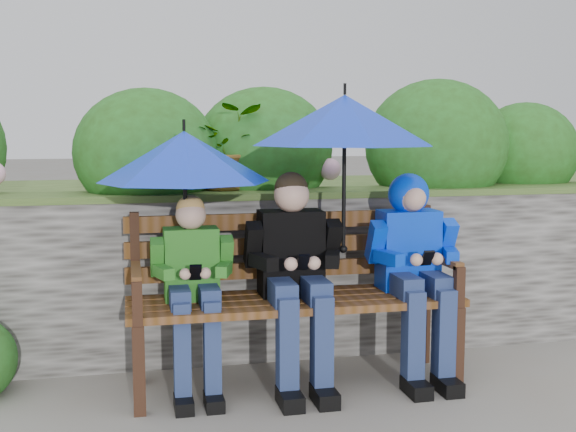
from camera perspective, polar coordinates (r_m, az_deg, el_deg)
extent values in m
plane|color=gray|center=(3.96, 0.32, -13.94)|extent=(60.00, 60.00, 0.00)
cube|color=#3E3C38|center=(4.53, -1.80, -4.67)|extent=(8.00, 0.40, 1.00)
cube|color=#2F4C1B|center=(4.45, -1.82, 1.77)|extent=(8.00, 0.42, 0.04)
cube|color=#2F4C1B|center=(5.70, -4.06, -2.45)|extent=(8.00, 2.00, 0.96)
ellipsoid|color=#244A17|center=(4.49, -11.14, 4.91)|extent=(0.87, 0.70, 0.79)
ellipsoid|color=#244A17|center=(4.72, -1.91, 5.25)|extent=(0.90, 0.72, 0.81)
ellipsoid|color=#244A17|center=(4.99, 11.69, 5.49)|extent=(0.99, 0.79, 0.89)
ellipsoid|color=#244A17|center=(5.45, 18.19, 4.79)|extent=(0.79, 0.63, 0.71)
sphere|color=#F0A9CC|center=(4.64, 3.33, 3.71)|extent=(0.14, 0.14, 0.14)
imported|color=#244A17|center=(4.50, -4.93, 5.44)|extent=(0.48, 0.41, 0.53)
imported|color=#244A17|center=(4.93, 12.82, 5.70)|extent=(0.32, 0.32, 0.58)
cube|color=#321D12|center=(3.71, -11.70, -11.88)|extent=(0.06, 0.06, 0.45)
cube|color=#321D12|center=(4.14, -11.80, -9.85)|extent=(0.06, 0.06, 0.45)
cube|color=#321D12|center=(4.09, 13.22, -10.11)|extent=(0.06, 0.06, 0.45)
cube|color=#321D12|center=(4.48, 10.67, -8.50)|extent=(0.06, 0.06, 0.45)
cube|color=#593514|center=(3.77, 1.30, -7.47)|extent=(1.82, 0.10, 0.04)
cube|color=#593514|center=(3.89, 0.83, -7.00)|extent=(1.82, 0.10, 0.04)
cube|color=#593514|center=(4.02, 0.40, -6.55)|extent=(1.82, 0.10, 0.04)
cube|color=#593514|center=(4.14, -0.01, -6.14)|extent=(1.82, 0.10, 0.04)
cube|color=#321D12|center=(4.05, -11.98, -3.26)|extent=(0.05, 0.05, 0.50)
cube|color=#593514|center=(3.81, -11.92, -4.36)|extent=(0.05, 0.47, 0.04)
cube|color=#321D12|center=(3.61, -11.83, -6.79)|extent=(0.05, 0.05, 0.22)
cube|color=#321D12|center=(4.40, 10.71, -2.40)|extent=(0.05, 0.05, 0.50)
cube|color=#593514|center=(4.18, 12.04, -3.35)|extent=(0.05, 0.47, 0.04)
cube|color=#321D12|center=(4.00, 13.35, -5.47)|extent=(0.05, 0.05, 0.22)
cube|color=#593514|center=(4.17, -0.18, -4.21)|extent=(1.82, 0.04, 0.09)
cube|color=#593514|center=(4.14, -0.18, -2.29)|extent=(1.82, 0.04, 0.09)
cube|color=#593514|center=(4.12, -0.18, -0.36)|extent=(1.82, 0.04, 0.09)
cube|color=#226A18|center=(3.92, -7.65, -3.76)|extent=(0.29, 0.17, 0.39)
sphere|color=tan|center=(3.86, -7.69, 0.10)|extent=(0.16, 0.16, 0.16)
sphere|color=#C79346|center=(3.86, -7.71, 0.53)|extent=(0.15, 0.15, 0.15)
cube|color=navy|center=(3.81, -8.59, -6.30)|extent=(0.10, 0.27, 0.10)
cube|color=navy|center=(3.75, -8.36, -10.83)|extent=(0.08, 0.09, 0.55)
cube|color=black|center=(3.78, -8.24, -14.50)|extent=(0.09, 0.19, 0.07)
cube|color=navy|center=(3.82, -6.29, -6.22)|extent=(0.10, 0.27, 0.10)
cube|color=navy|center=(3.77, -6.00, -10.73)|extent=(0.08, 0.09, 0.55)
cube|color=black|center=(3.80, -5.87, -14.39)|extent=(0.09, 0.19, 0.07)
cube|color=#226A18|center=(3.86, -10.31, -3.21)|extent=(0.07, 0.16, 0.22)
cube|color=#226A18|center=(3.76, -9.84, -4.39)|extent=(0.11, 0.18, 0.06)
sphere|color=tan|center=(3.69, -8.13, -4.57)|extent=(0.06, 0.06, 0.06)
cube|color=#226A18|center=(3.89, -4.93, -3.04)|extent=(0.07, 0.16, 0.22)
cube|color=#226A18|center=(3.79, -5.08, -4.23)|extent=(0.11, 0.18, 0.06)
sphere|color=tan|center=(3.70, -6.55, -4.51)|extent=(0.06, 0.06, 0.06)
cube|color=black|center=(3.69, -7.33, -4.44)|extent=(0.06, 0.07, 0.09)
cube|color=black|center=(3.99, 0.21, -2.91)|extent=(0.35, 0.20, 0.47)
sphere|color=tan|center=(3.93, 0.28, 1.67)|extent=(0.19, 0.19, 0.19)
sphere|color=black|center=(3.94, 0.25, 2.17)|extent=(0.18, 0.18, 0.18)
cube|color=navy|center=(3.85, -0.59, -5.91)|extent=(0.12, 0.33, 0.12)
cube|color=navy|center=(3.77, -0.06, -10.57)|extent=(0.10, 0.11, 0.56)
cube|color=black|center=(3.79, 0.15, -14.26)|extent=(0.11, 0.22, 0.08)
cube|color=navy|center=(3.89, 2.07, -5.78)|extent=(0.12, 0.33, 0.12)
cube|color=navy|center=(3.81, 2.68, -10.38)|extent=(0.10, 0.11, 0.56)
cube|color=black|center=(3.84, 2.91, -14.03)|extent=(0.11, 0.22, 0.08)
cube|color=black|center=(3.89, -2.77, -2.26)|extent=(0.08, 0.19, 0.26)
cube|color=black|center=(3.78, -1.96, -3.64)|extent=(0.13, 0.22, 0.07)
sphere|color=tan|center=(3.72, 0.23, -3.82)|extent=(0.07, 0.07, 0.07)
cube|color=black|center=(3.99, 3.45, -2.04)|extent=(0.08, 0.19, 0.26)
cube|color=black|center=(3.87, 3.55, -3.41)|extent=(0.13, 0.22, 0.07)
sphere|color=tan|center=(3.75, 2.06, -3.74)|extent=(0.07, 0.07, 0.07)
cube|color=black|center=(3.72, 1.19, -3.65)|extent=(0.06, 0.07, 0.09)
cube|color=#0032CF|center=(4.20, 9.46, -2.62)|extent=(0.33, 0.20, 0.45)
sphere|color=tan|center=(4.14, 9.65, 1.57)|extent=(0.19, 0.19, 0.19)
sphere|color=#0032CF|center=(4.17, 9.50, 1.75)|extent=(0.23, 0.23, 0.23)
sphere|color=tan|center=(4.10, 9.89, 1.37)|extent=(0.14, 0.14, 0.14)
cube|color=navy|center=(4.06, 9.09, -5.37)|extent=(0.12, 0.31, 0.12)
cube|color=navy|center=(3.98, 9.85, -9.73)|extent=(0.10, 0.11, 0.55)
cube|color=black|center=(4.01, 10.11, -13.21)|extent=(0.11, 0.22, 0.08)
cube|color=navy|center=(4.12, 11.38, -5.22)|extent=(0.12, 0.31, 0.12)
cube|color=navy|center=(4.05, 12.20, -9.49)|extent=(0.10, 0.11, 0.55)
cube|color=black|center=(4.08, 12.47, -12.92)|extent=(0.11, 0.22, 0.08)
cube|color=#0032CF|center=(4.07, 6.98, -2.04)|extent=(0.08, 0.18, 0.25)
cube|color=#0032CF|center=(3.97, 7.98, -3.29)|extent=(0.13, 0.21, 0.07)
sphere|color=tan|center=(3.94, 10.11, -3.43)|extent=(0.07, 0.07, 0.07)
cube|color=#0032CF|center=(4.23, 12.39, -1.81)|extent=(0.08, 0.18, 0.25)
cube|color=#0032CF|center=(4.11, 12.74, -3.04)|extent=(0.13, 0.21, 0.07)
sphere|color=tan|center=(3.98, 11.68, -3.34)|extent=(0.07, 0.07, 0.07)
cube|color=black|center=(3.95, 10.96, -3.27)|extent=(0.06, 0.07, 0.09)
cone|color=#0F31CA|center=(3.81, -8.19, 4.67)|extent=(0.90, 0.90, 0.27)
cylinder|color=black|center=(3.81, -8.23, 7.12)|extent=(0.02, 0.02, 0.06)
cylinder|color=black|center=(3.83, -8.12, 0.70)|extent=(0.02, 0.02, 0.53)
sphere|color=black|center=(3.87, -8.05, -3.22)|extent=(0.04, 0.04, 0.04)
cone|color=#0F31CA|center=(3.91, 4.49, 7.56)|extent=(1.00, 1.00, 0.27)
cylinder|color=black|center=(3.92, 4.52, 9.98)|extent=(0.02, 0.02, 0.06)
cylinder|color=black|center=(3.92, 4.44, 2.43)|extent=(0.02, 0.02, 0.70)
sphere|color=black|center=(3.97, 4.39, -2.62)|extent=(0.04, 0.04, 0.04)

